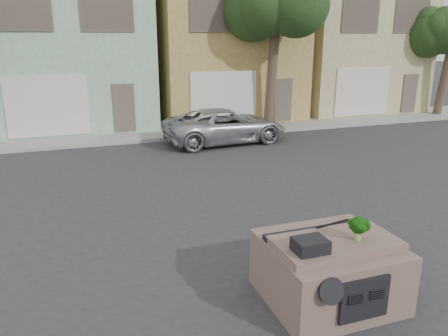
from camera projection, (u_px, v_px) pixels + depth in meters
ground_plane at (254, 226)px, 9.89m from camera, size 120.00×120.00×0.00m
sidewalk at (161, 132)px, 19.36m from camera, size 40.00×3.00×0.15m
townhouse_mint at (68, 45)px, 20.79m from camera, size 7.20×8.20×7.55m
townhouse_tan at (217, 44)px, 23.18m from camera, size 7.20×8.20×7.55m
townhouse_beige at (338, 43)px, 25.57m from camera, size 7.20×8.20×7.55m
silver_pickup at (225, 142)px, 17.80m from camera, size 5.15×2.67×1.39m
tree_near at (273, 34)px, 19.12m from camera, size 4.40×4.00×8.50m
tree_far at (447, 60)px, 22.66m from camera, size 3.20×3.00×6.00m
car_dashboard at (328, 268)px, 7.02m from camera, size 2.00×1.80×1.12m
instrument_hump at (310, 245)px, 6.33m from camera, size 0.48×0.38×0.20m
wiper_arm at (333, 223)px, 7.29m from camera, size 0.69×0.15×0.02m
broccoli at (358, 228)px, 6.66m from camera, size 0.34×0.34×0.39m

